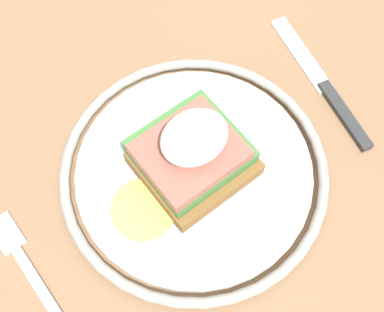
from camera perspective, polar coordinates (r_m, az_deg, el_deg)
name	(u,v)px	position (r m, az deg, el deg)	size (l,w,h in m)	color
ground_plane	(201,291)	(1.17, 1.12, -15.65)	(6.00, 6.00, 0.00)	#9E9993
dining_table	(210,203)	(0.59, 2.17, -5.64)	(0.93, 0.71, 0.73)	#846042
plate	(192,168)	(0.46, 0.00, -1.46)	(0.25, 0.25, 0.02)	silver
sandwich	(190,153)	(0.42, -0.24, 0.35)	(0.14, 0.09, 0.08)	brown
fork	(31,273)	(0.45, -18.52, -13.02)	(0.02, 0.14, 0.00)	silver
knife	(327,90)	(0.52, 15.69, 7.52)	(0.06, 0.18, 0.01)	#2D2D2D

